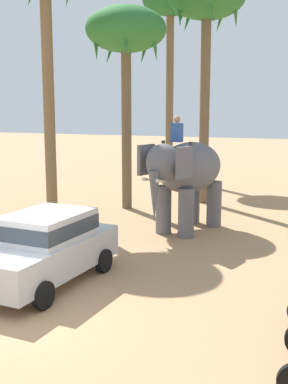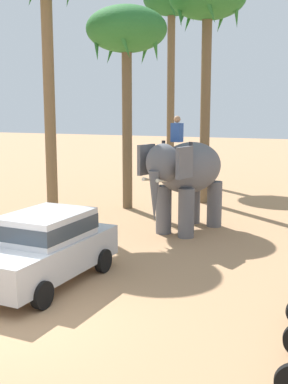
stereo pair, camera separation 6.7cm
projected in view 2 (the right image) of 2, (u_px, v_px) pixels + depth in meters
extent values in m
plane|color=tan|center=(16.00, 318.00, 9.71)|extent=(120.00, 120.00, 0.00)
cube|color=#B7BABF|center=(45.00, 256.00, 11.53)|extent=(1.86, 4.16, 0.76)
cube|color=#B7BABF|center=(47.00, 226.00, 11.50)|extent=(1.64, 2.16, 0.64)
cube|color=#2D3842|center=(47.00, 226.00, 11.50)|extent=(1.66, 2.18, 0.35)
cylinder|color=black|center=(42.00, 295.00, 10.10)|extent=(0.20, 0.61, 0.60)
cylinder|color=black|center=(103.00, 261.00, 12.37)|extent=(0.20, 0.61, 0.60)
cylinder|color=black|center=(48.00, 252.00, 13.08)|extent=(0.20, 0.61, 0.60)
ellipsoid|color=slate|center=(190.00, 167.00, 16.40)|extent=(2.31, 3.40, 1.70)
cylinder|color=slate|center=(186.00, 213.00, 15.64)|extent=(0.52, 0.52, 1.60)
cylinder|color=slate|center=(164.00, 210.00, 16.16)|extent=(0.52, 0.52, 1.60)
cylinder|color=slate|center=(214.00, 204.00, 17.10)|extent=(0.52, 0.52, 1.60)
cylinder|color=slate|center=(193.00, 201.00, 17.62)|extent=(0.52, 0.52, 1.60)
ellipsoid|color=slate|center=(163.00, 163.00, 15.07)|extent=(1.31, 1.24, 1.20)
cube|color=slate|center=(184.00, 163.00, 14.71)|extent=(0.31, 0.81, 0.96)
cube|color=slate|center=(146.00, 160.00, 15.56)|extent=(0.31, 0.81, 0.96)
cone|color=slate|center=(154.00, 197.00, 14.88)|extent=(0.44, 0.44, 1.60)
cone|color=beige|center=(162.00, 181.00, 14.68)|extent=(0.25, 0.57, 0.21)
cone|color=beige|center=(148.00, 180.00, 14.99)|extent=(0.25, 0.57, 0.21)
cube|color=#2D519E|center=(177.00, 133.00, 15.52)|extent=(0.39, 0.32, 0.60)
sphere|color=#A87A56|center=(177.00, 119.00, 15.45)|extent=(0.22, 0.22, 0.22)
cylinder|color=#333338|center=(191.00, 151.00, 15.31)|extent=(0.12, 0.12, 0.55)
cylinder|color=#333338|center=(163.00, 149.00, 15.92)|extent=(0.12, 0.12, 0.55)
cylinder|color=brown|center=(49.00, 97.00, 18.47)|extent=(0.43, 0.43, 9.04)
cylinder|color=brown|center=(205.00, 106.00, 20.83)|extent=(0.42, 0.42, 8.43)
cone|color=#286B2D|center=(236.00, 8.00, 19.71)|extent=(0.40, 0.92, 1.64)
cone|color=#286B2D|center=(223.00, 14.00, 21.06)|extent=(0.91, 0.57, 1.67)
cone|color=#286B2D|center=(190.00, 14.00, 21.18)|extent=(0.73, 0.83, 1.69)
cone|color=#286B2D|center=(180.00, 8.00, 19.90)|extent=(0.73, 0.83, 1.69)
cone|color=#286B2D|center=(209.00, 4.00, 18.99)|extent=(0.91, 0.57, 1.67)
cylinder|color=brown|center=(127.00, 124.00, 19.78)|extent=(0.40, 0.40, 6.98)
ellipsoid|color=#286B2D|center=(127.00, 29.00, 19.16)|extent=(3.20, 3.20, 1.80)
cone|color=#286B2D|center=(155.00, 41.00, 18.78)|extent=(0.40, 0.92, 1.64)
cone|color=#286B2D|center=(146.00, 45.00, 20.13)|extent=(0.91, 0.57, 1.67)
cone|color=#286B2D|center=(113.00, 46.00, 20.25)|extent=(0.73, 0.83, 1.69)
cone|color=#286B2D|center=(96.00, 41.00, 18.97)|extent=(0.73, 0.83, 1.69)
cone|color=#286B2D|center=(123.00, 38.00, 18.06)|extent=(0.91, 0.57, 1.67)
cylinder|color=brown|center=(171.00, 93.00, 28.20)|extent=(0.44, 0.44, 9.95)
cone|color=#1E5B28|center=(192.00, 7.00, 26.95)|extent=(0.40, 0.92, 1.64)
cone|color=#1E5B28|center=(184.00, 12.00, 28.30)|extent=(0.91, 0.57, 1.67)
cone|color=#1E5B28|center=(160.00, 12.00, 28.42)|extent=(0.73, 0.83, 1.69)
cone|color=#1E5B28|center=(151.00, 7.00, 27.14)|extent=(0.73, 0.83, 1.69)
cone|color=#1E5B28|center=(171.00, 4.00, 26.23)|extent=(0.91, 0.57, 1.67)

